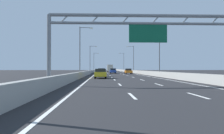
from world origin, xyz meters
TOP-DOWN VIEW (x-y plane):
  - ground_plane at (0.00, 100.00)m, footprint 260.00×260.00m
  - lane_dash_left_1 at (-1.80, 12.50)m, footprint 0.16×3.00m
  - lane_dash_left_2 at (-1.80, 21.50)m, footprint 0.16×3.00m
  - lane_dash_left_3 at (-1.80, 30.50)m, footprint 0.16×3.00m
  - lane_dash_left_4 at (-1.80, 39.50)m, footprint 0.16×3.00m
  - lane_dash_left_5 at (-1.80, 48.50)m, footprint 0.16×3.00m
  - lane_dash_left_6 at (-1.80, 57.50)m, footprint 0.16×3.00m
  - lane_dash_left_7 at (-1.80, 66.50)m, footprint 0.16×3.00m
  - lane_dash_left_8 at (-1.80, 75.50)m, footprint 0.16×3.00m
  - lane_dash_left_9 at (-1.80, 84.50)m, footprint 0.16×3.00m
  - lane_dash_left_10 at (-1.80, 93.50)m, footprint 0.16×3.00m
  - lane_dash_left_11 at (-1.80, 102.50)m, footprint 0.16×3.00m
  - lane_dash_left_12 at (-1.80, 111.50)m, footprint 0.16×3.00m
  - lane_dash_left_13 at (-1.80, 120.50)m, footprint 0.16×3.00m
  - lane_dash_left_14 at (-1.80, 129.50)m, footprint 0.16×3.00m
  - lane_dash_left_15 at (-1.80, 138.50)m, footprint 0.16×3.00m
  - lane_dash_left_16 at (-1.80, 147.50)m, footprint 0.16×3.00m
  - lane_dash_left_17 at (-1.80, 156.50)m, footprint 0.16×3.00m
  - lane_dash_right_1 at (1.80, 12.50)m, footprint 0.16×3.00m
  - lane_dash_right_2 at (1.80, 21.50)m, footprint 0.16×3.00m
  - lane_dash_right_3 at (1.80, 30.50)m, footprint 0.16×3.00m
  - lane_dash_right_4 at (1.80, 39.50)m, footprint 0.16×3.00m
  - lane_dash_right_5 at (1.80, 48.50)m, footprint 0.16×3.00m
  - lane_dash_right_6 at (1.80, 57.50)m, footprint 0.16×3.00m
  - lane_dash_right_7 at (1.80, 66.50)m, footprint 0.16×3.00m
  - lane_dash_right_8 at (1.80, 75.50)m, footprint 0.16×3.00m
  - lane_dash_right_9 at (1.80, 84.50)m, footprint 0.16×3.00m
  - lane_dash_right_10 at (1.80, 93.50)m, footprint 0.16×3.00m
  - lane_dash_right_11 at (1.80, 102.50)m, footprint 0.16×3.00m
  - lane_dash_right_12 at (1.80, 111.50)m, footprint 0.16×3.00m
  - lane_dash_right_13 at (1.80, 120.50)m, footprint 0.16×3.00m
  - lane_dash_right_14 at (1.80, 129.50)m, footprint 0.16×3.00m
  - lane_dash_right_15 at (1.80, 138.50)m, footprint 0.16×3.00m
  - lane_dash_right_16 at (1.80, 147.50)m, footprint 0.16×3.00m
  - lane_dash_right_17 at (1.80, 156.50)m, footprint 0.16×3.00m
  - edge_line_left at (-5.25, 88.00)m, footprint 0.16×176.00m
  - edge_line_right at (5.25, 88.00)m, footprint 0.16×176.00m
  - barrier_left at (-6.90, 110.00)m, footprint 0.45×220.00m
  - barrier_right at (6.90, 110.00)m, footprint 0.45×220.00m
  - sign_gantry at (0.08, 20.61)m, footprint 16.50×0.36m
  - streetlamp_left_mid at (-7.47, 45.35)m, footprint 2.58×0.28m
  - streetlamp_right_mid at (7.47, 45.35)m, footprint 2.58×0.28m
  - streetlamp_left_far at (-7.47, 83.35)m, footprint 2.58×0.28m
  - streetlamp_right_far at (7.47, 83.35)m, footprint 2.58×0.28m
  - streetlamp_left_distant at (-7.47, 121.35)m, footprint 2.58×0.28m
  - streetlamp_right_distant at (7.47, 121.35)m, footprint 2.58×0.28m
  - yellow_car at (-3.67, 35.58)m, footprint 1.76×4.53m
  - white_car at (-3.76, 42.56)m, footprint 1.75×4.26m
  - silver_car at (-3.59, 58.29)m, footprint 1.78×4.39m
  - blue_car at (-0.19, 70.82)m, footprint 1.79×4.49m
  - orange_car at (3.78, 64.63)m, footprint 1.78×4.55m
  - black_car at (0.04, 79.05)m, footprint 1.78×4.54m
  - box_truck at (0.04, 106.06)m, footprint 2.49×8.17m

SIDE VIEW (x-z plane):
  - ground_plane at x=0.00m, z-range 0.00..0.00m
  - lane_dash_left_1 at x=-1.80m, z-range 0.00..0.01m
  - lane_dash_left_2 at x=-1.80m, z-range 0.00..0.01m
  - lane_dash_left_3 at x=-1.80m, z-range 0.00..0.01m
  - lane_dash_left_4 at x=-1.80m, z-range 0.00..0.01m
  - lane_dash_left_5 at x=-1.80m, z-range 0.00..0.01m
  - lane_dash_left_6 at x=-1.80m, z-range 0.00..0.01m
  - lane_dash_left_7 at x=-1.80m, z-range 0.00..0.01m
  - lane_dash_left_8 at x=-1.80m, z-range 0.00..0.01m
  - lane_dash_left_9 at x=-1.80m, z-range 0.00..0.01m
  - lane_dash_left_10 at x=-1.80m, z-range 0.00..0.01m
  - lane_dash_left_11 at x=-1.80m, z-range 0.00..0.01m
  - lane_dash_left_12 at x=-1.80m, z-range 0.00..0.01m
  - lane_dash_left_13 at x=-1.80m, z-range 0.00..0.01m
  - lane_dash_left_14 at x=-1.80m, z-range 0.00..0.01m
  - lane_dash_left_15 at x=-1.80m, z-range 0.00..0.01m
  - lane_dash_left_16 at x=-1.80m, z-range 0.00..0.01m
  - lane_dash_left_17 at x=-1.80m, z-range 0.00..0.01m
  - lane_dash_right_1 at x=1.80m, z-range 0.00..0.01m
  - lane_dash_right_2 at x=1.80m, z-range 0.00..0.01m
  - lane_dash_right_3 at x=1.80m, z-range 0.00..0.01m
  - lane_dash_right_4 at x=1.80m, z-range 0.00..0.01m
  - lane_dash_right_5 at x=1.80m, z-range 0.00..0.01m
  - lane_dash_right_6 at x=1.80m, z-range 0.00..0.01m
  - lane_dash_right_7 at x=1.80m, z-range 0.00..0.01m
  - lane_dash_right_8 at x=1.80m, z-range 0.00..0.01m
  - lane_dash_right_9 at x=1.80m, z-range 0.00..0.01m
  - lane_dash_right_10 at x=1.80m, z-range 0.00..0.01m
  - lane_dash_right_11 at x=1.80m, z-range 0.00..0.01m
  - lane_dash_right_12 at x=1.80m, z-range 0.00..0.01m
  - lane_dash_right_13 at x=1.80m, z-range 0.00..0.01m
  - lane_dash_right_14 at x=1.80m, z-range 0.00..0.01m
  - lane_dash_right_15 at x=1.80m, z-range 0.00..0.01m
  - lane_dash_right_16 at x=1.80m, z-range 0.00..0.01m
  - lane_dash_right_17 at x=1.80m, z-range 0.00..0.01m
  - edge_line_left at x=-5.25m, z-range 0.00..0.01m
  - edge_line_right at x=5.25m, z-range 0.00..0.01m
  - barrier_left at x=-6.90m, z-range 0.00..0.95m
  - barrier_right at x=6.90m, z-range 0.00..0.95m
  - white_car at x=-3.76m, z-range 0.04..1.41m
  - yellow_car at x=-3.67m, z-range 0.01..1.47m
  - orange_car at x=3.78m, z-range 0.01..1.49m
  - black_car at x=0.04m, z-range 0.01..1.52m
  - silver_car at x=-3.59m, z-range 0.01..1.54m
  - blue_car at x=-0.19m, z-range 0.02..1.55m
  - box_truck at x=0.04m, z-range 0.13..3.30m
  - sign_gantry at x=0.08m, z-range 1.67..8.03m
  - streetlamp_left_mid at x=-7.47m, z-range 0.65..10.15m
  - streetlamp_right_mid at x=7.47m, z-range 0.65..10.15m
  - streetlamp_left_far at x=-7.47m, z-range 0.65..10.15m
  - streetlamp_right_far at x=7.47m, z-range 0.65..10.15m
  - streetlamp_left_distant at x=-7.47m, z-range 0.65..10.15m
  - streetlamp_right_distant at x=7.47m, z-range 0.65..10.15m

